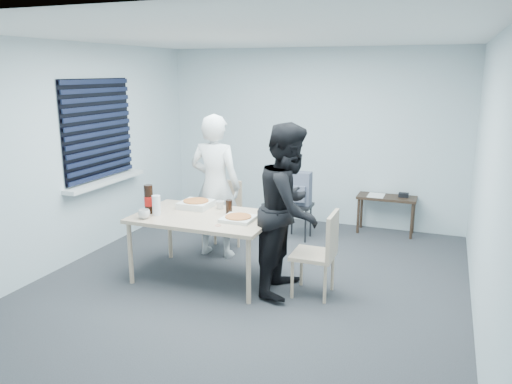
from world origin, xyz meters
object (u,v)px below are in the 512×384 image
at_px(chair_far, 224,210).
at_px(backpack, 299,189).
at_px(chair_right, 322,248).
at_px(stool, 299,212).
at_px(person_white, 215,186).
at_px(person_black, 289,209).
at_px(mug_a, 144,214).
at_px(side_table, 387,202).
at_px(dining_table, 204,221).
at_px(soda_bottle, 149,200).
at_px(mug_b, 220,205).

xyz_separation_m(chair_far, backpack, (0.80, 0.70, 0.20)).
bearing_deg(chair_far, chair_right, -31.81).
distance_m(chair_far, chair_right, 1.79).
bearing_deg(chair_right, stool, 113.53).
xyz_separation_m(person_white, person_black, (1.16, -0.67, 0.00)).
xyz_separation_m(person_white, mug_a, (-0.34, -1.05, -0.11)).
xyz_separation_m(chair_far, chair_right, (1.52, -0.95, 0.00)).
bearing_deg(side_table, dining_table, -125.58).
bearing_deg(chair_far, soda_bottle, -109.88).
relative_size(backpack, soda_bottle, 1.42).
distance_m(dining_table, side_table, 2.91).
bearing_deg(backpack, dining_table, -133.13).
height_order(person_white, stool, person_white).
bearing_deg(soda_bottle, stool, 56.58).
relative_size(stool, backpack, 1.09).
bearing_deg(chair_right, chair_far, 148.19).
relative_size(dining_table, backpack, 3.32).
relative_size(dining_table, person_black, 0.85).
distance_m(dining_table, person_white, 0.78).
distance_m(person_black, backpack, 1.68).
height_order(chair_right, person_black, person_black).
bearing_deg(dining_table, stool, 70.75).
height_order(dining_table, side_table, dining_table).
relative_size(chair_right, mug_b, 8.90).
bearing_deg(person_black, mug_a, 104.25).
bearing_deg(mug_b, stool, 68.55).
distance_m(chair_right, person_white, 1.71).
bearing_deg(soda_bottle, backpack, 56.38).
xyz_separation_m(chair_far, stool, (0.80, 0.72, -0.13)).
distance_m(chair_far, person_white, 0.45).
height_order(person_black, backpack, person_black).
height_order(dining_table, stool, dining_table).
height_order(backpack, mug_b, backpack).
xyz_separation_m(person_white, stool, (0.79, 0.97, -0.51)).
xyz_separation_m(backpack, mug_a, (-1.13, -2.01, 0.07)).
bearing_deg(mug_b, person_white, 121.68).
xyz_separation_m(chair_right, person_black, (-0.36, 0.02, 0.37)).
distance_m(chair_right, backpack, 1.81).
distance_m(dining_table, chair_right, 1.32).
bearing_deg(soda_bottle, mug_b, 33.75).
relative_size(chair_right, stool, 1.82).
bearing_deg(side_table, chair_far, -143.87).
distance_m(backpack, mug_b, 1.47).
relative_size(dining_table, stool, 3.06).
bearing_deg(chair_right, mug_a, -169.08).
bearing_deg(backpack, soda_bottle, -147.35).
xyz_separation_m(chair_right, backpack, (-0.72, 1.65, 0.20)).
bearing_deg(dining_table, mug_b, 81.13).
relative_size(person_white, mug_b, 17.70).
height_order(chair_right, side_table, chair_right).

